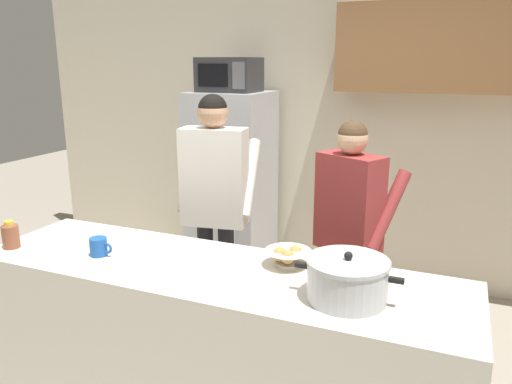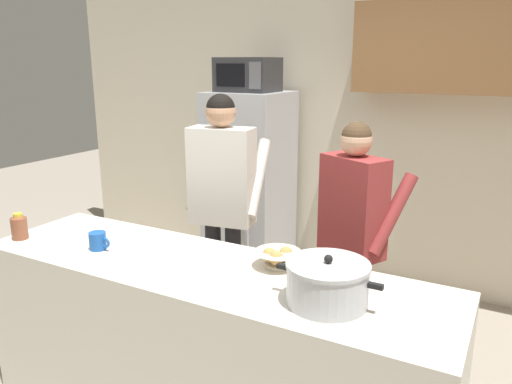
{
  "view_description": "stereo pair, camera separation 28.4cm",
  "coord_description": "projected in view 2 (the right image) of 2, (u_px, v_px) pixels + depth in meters",
  "views": [
    {
      "loc": [
        1.06,
        -1.98,
        1.9
      ],
      "look_at": [
        0.0,
        0.55,
        1.17
      ],
      "focal_mm": 34.73,
      "sensor_mm": 36.0,
      "label": 1
    },
    {
      "loc": [
        1.31,
        -1.86,
        1.9
      ],
      "look_at": [
        0.0,
        0.55,
        1.17
      ],
      "focal_mm": 34.73,
      "sensor_mm": 36.0,
      "label": 2
    }
  ],
  "objects": [
    {
      "name": "coffee_mug",
      "position": [
        98.0,
        241.0,
        2.64
      ],
      "size": [
        0.13,
        0.09,
        0.1
      ],
      "color": "#1E59B2",
      "rests_on": "kitchen_island"
    },
    {
      "name": "person_by_sink",
      "position": [
        353.0,
        221.0,
        2.97
      ],
      "size": [
        0.59,
        0.56,
        1.57
      ],
      "color": "#726656",
      "rests_on": "ground"
    },
    {
      "name": "microwave",
      "position": [
        248.0,
        75.0,
        4.13
      ],
      "size": [
        0.48,
        0.37,
        0.28
      ],
      "color": "#2D2D30",
      "rests_on": "refrigerator"
    },
    {
      "name": "cooking_pot",
      "position": [
        327.0,
        283.0,
        2.04
      ],
      "size": [
        0.46,
        0.35,
        0.22
      ],
      "color": "silver",
      "rests_on": "kitchen_island"
    },
    {
      "name": "back_wall_unit",
      "position": [
        381.0,
        117.0,
        4.1
      ],
      "size": [
        6.0,
        0.48,
        2.6
      ],
      "color": "beige",
      "rests_on": "ground"
    },
    {
      "name": "refrigerator",
      "position": [
        249.0,
        186.0,
        4.39
      ],
      "size": [
        0.64,
        0.68,
        1.65
      ],
      "color": "#B7BABF",
      "rests_on": "ground"
    },
    {
      "name": "person_near_pot",
      "position": [
        223.0,
        188.0,
        3.35
      ],
      "size": [
        0.57,
        0.49,
        1.7
      ],
      "color": "black",
      "rests_on": "ground"
    },
    {
      "name": "kitchen_island",
      "position": [
        205.0,
        349.0,
        2.56
      ],
      "size": [
        2.46,
        0.68,
        0.92
      ],
      "primitive_type": "cube",
      "color": "silver",
      "rests_on": "ground"
    },
    {
      "name": "bottle_near_edge",
      "position": [
        19.0,
        226.0,
        2.79
      ],
      "size": [
        0.09,
        0.09,
        0.15
      ],
      "color": "brown",
      "rests_on": "kitchen_island"
    },
    {
      "name": "bread_bowl",
      "position": [
        278.0,
        257.0,
        2.41
      ],
      "size": [
        0.23,
        0.23,
        0.1
      ],
      "color": "beige",
      "rests_on": "kitchen_island"
    }
  ]
}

